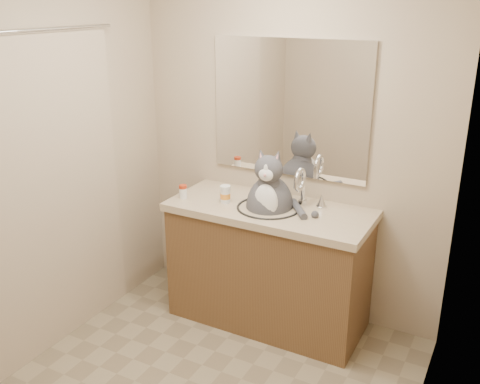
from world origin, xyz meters
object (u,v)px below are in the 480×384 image
(grey_canister, at_px, (223,197))
(cat, at_px, (270,202))
(pill_bottle_orange, at_px, (225,194))
(pill_bottle_redcap, at_px, (183,192))

(grey_canister, bearing_deg, cat, 9.71)
(pill_bottle_orange, bearing_deg, pill_bottle_redcap, -167.76)
(pill_bottle_orange, relative_size, grey_canister, 1.83)
(grey_canister, bearing_deg, pill_bottle_orange, -19.57)
(pill_bottle_redcap, height_order, pill_bottle_orange, pill_bottle_orange)
(pill_bottle_orange, distance_m, grey_canister, 0.03)
(pill_bottle_orange, xyz_separation_m, grey_canister, (-0.02, 0.01, -0.02))
(cat, xyz_separation_m, grey_canister, (-0.32, -0.05, -0.00))
(pill_bottle_redcap, height_order, grey_canister, pill_bottle_redcap)
(cat, height_order, pill_bottle_redcap, cat)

